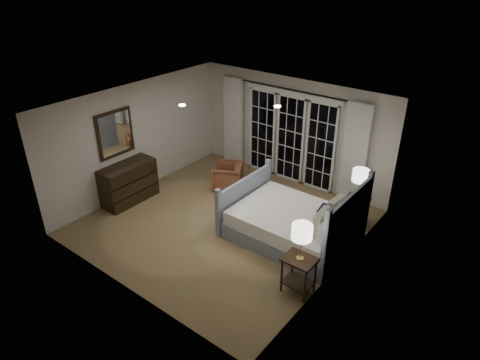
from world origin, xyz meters
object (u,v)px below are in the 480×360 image
Objects in this scene: bed at (294,223)px; lamp_left at (302,232)px; lamp_right at (361,176)px; dresser at (129,183)px; nightstand_right at (356,207)px; armchair at (227,176)px; nightstand_left at (299,270)px.

lamp_left is at bearing -55.52° from bed.
dresser is at bearing -152.94° from lamp_right.
nightstand_right is at bearing 59.78° from bed.
nightstand_right is 0.47× the size of dresser.
bed is 3.90× the size of nightstand_right.
bed is 2.44m from armchair.
nightstand_left is 1.12× the size of nightstand_right.
dresser is (-1.34, -1.80, 0.14)m from armchair.
lamp_right is 3.15m from armchair.
nightstand_right is at bearing 68.65° from armchair.
armchair reaches higher than nightstand_right.
armchair is at bearing 160.78° from bed.
armchair is (-3.15, 2.03, -0.13)m from nightstand_left.
lamp_left reaches higher than armchair.
armchair is at bearing 147.16° from nightstand_left.
lamp_left is (0.84, -1.23, 0.83)m from bed.
bed reaches higher than nightstand_left.
nightstand_left reaches higher than nightstand_right.
lamp_left is at bearing -87.01° from lamp_right.
lamp_right is (-0.13, 2.46, 0.66)m from nightstand_left.
nightstand_left is 0.73m from lamp_left.
bed is at bearing 15.32° from dresser.
lamp_left is 4.55m from dresser.
lamp_right reaches higher than nightstand_right.
bed is 3.41× the size of armchair.
dresser is (-4.36, -2.23, 0.06)m from nightstand_right.
bed is at bearing 124.48° from nightstand_left.
dresser reaches higher than nightstand_right.
dresser is at bearing 177.07° from lamp_left.
bed reaches higher than nightstand_right.
dresser is (-3.64, -1.00, 0.11)m from bed.
dresser is (-4.49, 0.23, -0.72)m from lamp_left.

